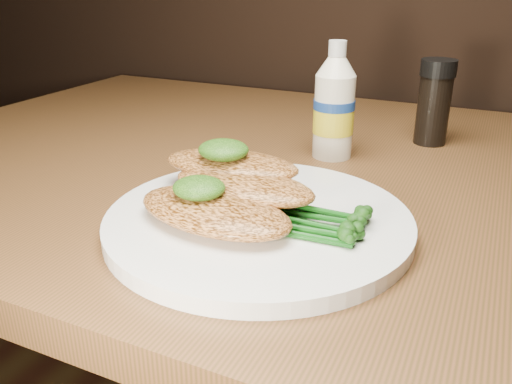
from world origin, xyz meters
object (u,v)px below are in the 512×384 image
at_px(dining_table, 286,378).
at_px(plate, 258,221).
at_px(mayo_bottle, 334,101).
at_px(pepper_grinder, 434,103).

bearing_deg(dining_table, plate, -78.13).
height_order(plate, mayo_bottle, mayo_bottle).
relative_size(dining_table, plate, 3.98).
relative_size(plate, mayo_bottle, 1.95).
bearing_deg(plate, dining_table, 101.87).
bearing_deg(dining_table, mayo_bottle, 42.77).
distance_m(dining_table, plate, 0.44).
bearing_deg(plate, pepper_grinder, 72.62).
distance_m(plate, mayo_bottle, 0.25).
xyz_separation_m(dining_table, pepper_grinder, (0.15, 0.16, 0.44)).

